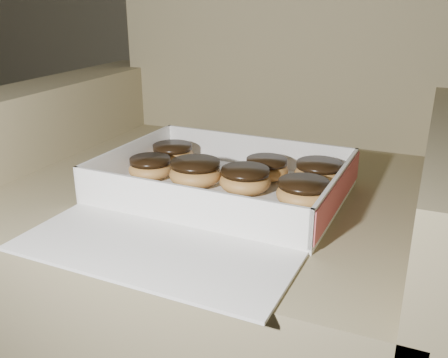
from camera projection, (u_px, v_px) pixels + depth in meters
armchair at (234, 227)px, 1.06m from camera, size 0.96×0.81×1.01m
bakery_box at (215, 195)px, 0.84m from camera, size 0.41×0.48×0.07m
donut_a at (267, 168)px, 0.91m from camera, size 0.08×0.08×0.04m
donut_b at (196, 173)px, 0.88m from camera, size 0.09×0.09×0.05m
donut_c at (150, 168)px, 0.92m from camera, size 0.08×0.08×0.04m
donut_d at (173, 154)px, 0.99m from camera, size 0.08×0.08×0.04m
donut_e at (245, 180)px, 0.85m from camera, size 0.09×0.09×0.04m
donut_f at (319, 173)px, 0.89m from camera, size 0.09×0.09×0.04m
donut_g at (303, 193)px, 0.80m from camera, size 0.09×0.09×0.04m
crumb_a at (297, 219)px, 0.76m from camera, size 0.01×0.01×0.00m
crumb_b at (267, 215)px, 0.77m from camera, size 0.01×0.01×0.00m
crumb_c at (263, 220)px, 0.76m from camera, size 0.01×0.01×0.00m
crumb_d at (247, 217)px, 0.76m from camera, size 0.01×0.01×0.00m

